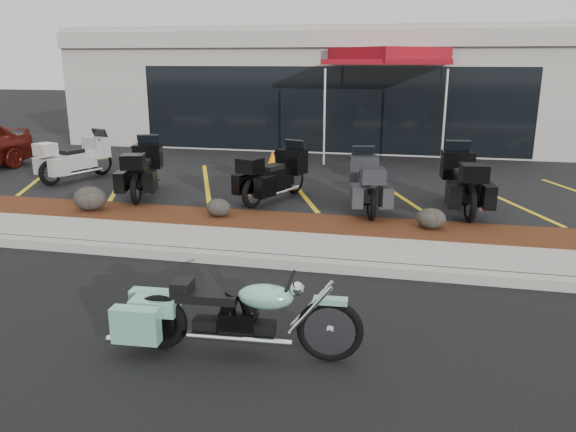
% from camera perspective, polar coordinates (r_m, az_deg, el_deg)
% --- Properties ---
extents(ground, '(90.00, 90.00, 0.00)m').
position_cam_1_polar(ground, '(7.85, -7.46, -6.99)').
color(ground, black).
rests_on(ground, ground).
extents(curb, '(24.00, 0.25, 0.15)m').
position_cam_1_polar(curb, '(8.62, -5.46, -4.30)').
color(curb, gray).
rests_on(curb, ground).
extents(sidewalk, '(24.00, 1.20, 0.15)m').
position_cam_1_polar(sidewalk, '(9.25, -4.14, -2.86)').
color(sidewalk, gray).
rests_on(sidewalk, ground).
extents(mulch_bed, '(24.00, 1.20, 0.16)m').
position_cam_1_polar(mulch_bed, '(10.35, -2.26, -0.78)').
color(mulch_bed, black).
rests_on(mulch_bed, ground).
extents(upper_lot, '(26.00, 9.60, 0.15)m').
position_cam_1_polar(upper_lot, '(15.49, 2.81, 4.72)').
color(upper_lot, black).
rests_on(upper_lot, ground).
extents(dealership_building, '(18.00, 8.16, 4.00)m').
position_cam_1_polar(dealership_building, '(21.44, 5.79, 12.89)').
color(dealership_building, '#AAA49A').
rests_on(dealership_building, ground).
extents(boulder_left, '(0.66, 0.55, 0.46)m').
position_cam_1_polar(boulder_left, '(11.59, -19.48, 1.71)').
color(boulder_left, black).
rests_on(boulder_left, mulch_bed).
extents(boulder_mid, '(0.47, 0.39, 0.33)m').
position_cam_1_polar(boulder_mid, '(10.58, -7.08, 0.86)').
color(boulder_mid, black).
rests_on(boulder_mid, mulch_bed).
extents(boulder_right, '(0.51, 0.42, 0.36)m').
position_cam_1_polar(boulder_right, '(10.04, 14.31, -0.23)').
color(boulder_right, black).
rests_on(boulder_right, mulch_bed).
extents(hero_cruiser, '(2.61, 0.81, 0.91)m').
position_cam_1_polar(hero_cruiser, '(5.77, 4.29, -10.64)').
color(hero_cruiser, '#75B7A1').
rests_on(hero_cruiser, ground).
extents(touring_white, '(1.43, 2.18, 1.18)m').
position_cam_1_polar(touring_white, '(15.05, -18.49, 6.19)').
color(touring_white, beige).
rests_on(touring_white, upper_lot).
extents(touring_black_front, '(1.33, 2.26, 1.23)m').
position_cam_1_polar(touring_black_front, '(13.18, -13.89, 5.41)').
color(touring_black_front, black).
rests_on(touring_black_front, upper_lot).
extents(touring_black_mid, '(1.50, 2.20, 1.20)m').
position_cam_1_polar(touring_black_mid, '(12.23, 0.69, 5.01)').
color(touring_black_mid, black).
rests_on(touring_black_mid, upper_lot).
extents(touring_grey, '(1.16, 2.12, 1.16)m').
position_cam_1_polar(touring_grey, '(11.69, 7.58, 4.30)').
color(touring_grey, '#2C2D31').
rests_on(touring_grey, upper_lot).
extents(touring_black_rear, '(1.08, 2.28, 1.28)m').
position_cam_1_polar(touring_black_rear, '(12.07, 16.67, 4.41)').
color(touring_black_rear, black).
rests_on(touring_black_rear, upper_lot).
extents(traffic_cone, '(0.46, 0.46, 0.46)m').
position_cam_1_polar(traffic_cone, '(15.36, -1.58, 5.81)').
color(traffic_cone, orange).
rests_on(traffic_cone, upper_lot).
extents(popup_canopy, '(4.42, 4.42, 3.18)m').
position_cam_1_polar(popup_canopy, '(17.03, 10.18, 15.53)').
color(popup_canopy, silver).
rests_on(popup_canopy, upper_lot).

